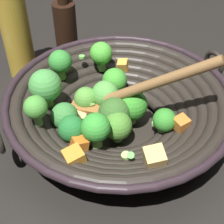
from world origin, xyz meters
name	(u,v)px	position (x,y,z in m)	size (l,w,h in m)	color
ground_plane	(119,127)	(0.00, 0.00, 0.00)	(4.00, 4.00, 0.00)	black
wok	(117,106)	(0.00, 0.00, 0.06)	(0.42, 0.45, 0.19)	black
soy_sauce_bottle	(66,29)	(-0.28, -0.01, 0.08)	(0.05, 0.05, 0.19)	black
cooking_oil_bottle	(16,32)	(-0.26, -0.12, 0.10)	(0.06, 0.06, 0.25)	gold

